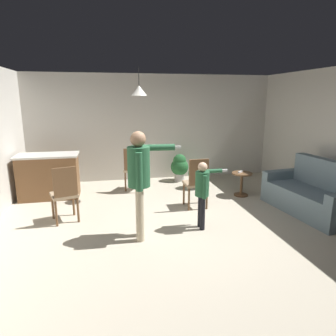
% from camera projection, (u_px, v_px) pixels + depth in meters
% --- Properties ---
extents(ground, '(7.68, 7.68, 0.00)m').
position_uv_depth(ground, '(183.00, 226.00, 5.02)').
color(ground, '#B2A893').
extents(wall_back, '(6.40, 0.10, 2.70)m').
position_uv_depth(wall_back, '(153.00, 128.00, 7.76)').
color(wall_back, beige).
rests_on(wall_back, ground).
extents(couch_floral, '(1.05, 1.89, 1.00)m').
position_uv_depth(couch_floral, '(312.00, 195.00, 5.58)').
color(couch_floral, slate).
rests_on(couch_floral, ground).
extents(kitchen_counter, '(1.26, 0.66, 0.95)m').
position_uv_depth(kitchen_counter, '(49.00, 176.00, 6.37)').
color(kitchen_counter, brown).
rests_on(kitchen_counter, ground).
extents(side_table_by_couch, '(0.44, 0.44, 0.52)m').
position_uv_depth(side_table_by_couch, '(242.00, 181.00, 6.52)').
color(side_table_by_couch, brown).
rests_on(side_table_by_couch, ground).
extents(person_adult, '(0.83, 0.48, 1.65)m').
position_uv_depth(person_adult, '(140.00, 174.00, 4.37)').
color(person_adult, tan).
rests_on(person_adult, ground).
extents(person_child, '(0.58, 0.33, 1.12)m').
position_uv_depth(person_child, '(203.00, 188.00, 4.80)').
color(person_child, black).
rests_on(person_child, ground).
extents(dining_chair_by_counter, '(0.57, 0.57, 1.00)m').
position_uv_depth(dining_chair_by_counter, '(134.00, 168.00, 6.82)').
color(dining_chair_by_counter, brown).
rests_on(dining_chair_by_counter, ground).
extents(dining_chair_near_wall, '(0.53, 0.53, 1.00)m').
position_uv_depth(dining_chair_near_wall, '(65.00, 192.00, 5.08)').
color(dining_chair_near_wall, brown).
rests_on(dining_chair_near_wall, ground).
extents(dining_chair_centre_back, '(0.43, 0.43, 1.00)m').
position_uv_depth(dining_chair_centre_back, '(197.00, 181.00, 5.73)').
color(dining_chair_centre_back, brown).
rests_on(dining_chair_centre_back, ground).
extents(potted_plant_corner, '(0.44, 0.44, 0.68)m').
position_uv_depth(potted_plant_corner, '(197.00, 173.00, 7.08)').
color(potted_plant_corner, '#4C4742').
rests_on(potted_plant_corner, ground).
extents(potted_plant_by_wall, '(0.46, 0.46, 0.70)m').
position_uv_depth(potted_plant_by_wall, '(180.00, 166.00, 7.70)').
color(potted_plant_by_wall, '#B7B2AD').
rests_on(potted_plant_by_wall, ground).
extents(spare_remote_on_table, '(0.13, 0.10, 0.04)m').
position_uv_depth(spare_remote_on_table, '(240.00, 172.00, 6.48)').
color(spare_remote_on_table, white).
rests_on(spare_remote_on_table, side_table_by_couch).
extents(ceiling_light_pendant, '(0.32, 0.32, 0.55)m').
position_uv_depth(ceiling_light_pendant, '(139.00, 91.00, 5.88)').
color(ceiling_light_pendant, silver).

